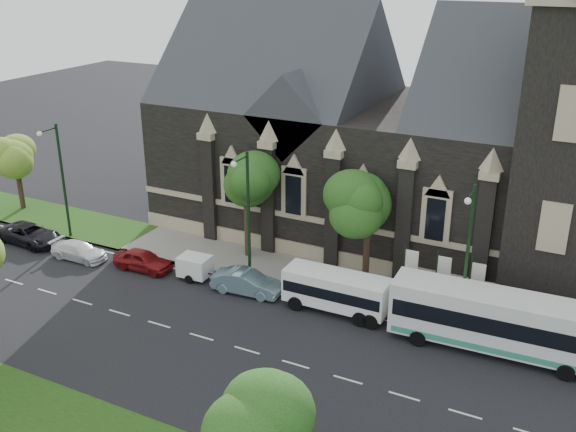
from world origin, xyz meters
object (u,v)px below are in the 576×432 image
Objects in this scene: car_far_red at (143,260)px; tree_walk_left at (250,181)px; tree_walk_right at (373,201)px; street_lamp_mid at (247,211)px; sedan at (247,282)px; street_lamp_far at (60,175)px; street_lamp_near at (467,252)px; tour_coach at (501,322)px; car_far_white at (79,251)px; tree_park_east at (262,413)px; tree_walk_far at (19,157)px; banner_flag_right at (474,283)px; box_trailer at (195,266)px; car_far_black at (30,234)px; banner_flag_left at (408,270)px; banner_flag_center at (441,276)px; shuttle_bus at (337,290)px.

tree_walk_left is at bearing -49.30° from car_far_red.
tree_walk_right is 8.10m from street_lamp_mid.
sedan is at bearing -142.73° from tree_walk_right.
street_lamp_near is at bearing 0.00° from street_lamp_far.
tree_walk_left reaches higher than tour_coach.
car_far_white is (3.35, -2.37, -4.49)m from street_lamp_far.
street_lamp_near is 21.95m from car_far_red.
sedan is (-9.51, 15.06, -3.86)m from tree_park_east.
street_lamp_far is (7.82, -3.08, 0.49)m from tree_walk_far.
banner_flag_right is 0.33× the size of tour_coach.
tree_walk_right is at bearing 166.40° from banner_flag_right.
tree_walk_far is at bearing 75.15° from sedan.
street_lamp_far reaches higher than tree_walk_far.
street_lamp_far is at bearing -165.74° from tree_walk_left.
car_far_black is at bearing -179.46° from box_trailer.
banner_flag_left is at bearing -29.10° from tree_walk_right.
banner_flag_center is at bearing -1.86° from tree_walk_far.
shuttle_bus is at bearing -7.41° from tree_walk_far.
car_far_red is (16.38, -4.77, -3.89)m from tree_walk_far.
street_lamp_mid is 10.81m from banner_flag_left.
car_far_black is (5.92, -5.02, -3.89)m from tree_walk_far.
sedan is at bearing 179.11° from tour_coach.
street_lamp_mid is 2.12× the size of car_far_red.
shuttle_bus is 24.67m from car_far_black.
tree_walk_right is at bearing 151.07° from tour_coach.
tree_walk_left is 19.13m from tour_coach.
shuttle_bus is at bearing -2.25° from street_lamp_far.
tree_walk_right is 26.22m from car_far_black.
street_lamp_far is 23.04m from shuttle_bus.
box_trailer is (-10.20, -0.27, -0.54)m from shuttle_bus.
box_trailer is (20.35, -4.24, -3.71)m from tree_walk_far.
tree_walk_right is (-2.96, 20.04, 1.20)m from tree_park_east.
tree_park_east is at bearing -103.11° from street_lamp_near.
street_lamp_mid is at bearing 0.00° from street_lamp_far.
tour_coach is (18.17, -4.59, -3.85)m from tree_walk_left.
street_lamp_far is at bearing 177.27° from shuttle_bus.
banner_flag_right is 0.62× the size of shuttle_bus.
banner_flag_left is at bearing 89.65° from tree_park_east.
street_lamp_near is at bearing -87.98° from car_far_red.
street_lamp_mid is 14.67m from banner_flag_right.
box_trailer is at bearing -155.90° from tree_walk_right.
car_far_red is (-3.97, -0.52, -0.18)m from box_trailer.
tree_walk_right is at bearing 150.90° from banner_flag_left.
banner_flag_right is (38.11, -1.18, -2.24)m from tree_walk_far.
car_far_white is (-24.94, -4.28, -1.76)m from banner_flag_center.
banner_flag_right is 1.32× the size of box_trailer.
tree_walk_left is 0.85× the size of street_lamp_far.
car_far_red is at bearing -11.12° from street_lamp_far.
tree_walk_left reaches higher than car_far_red.
banner_flag_left is at bearing 152.35° from tour_coach.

